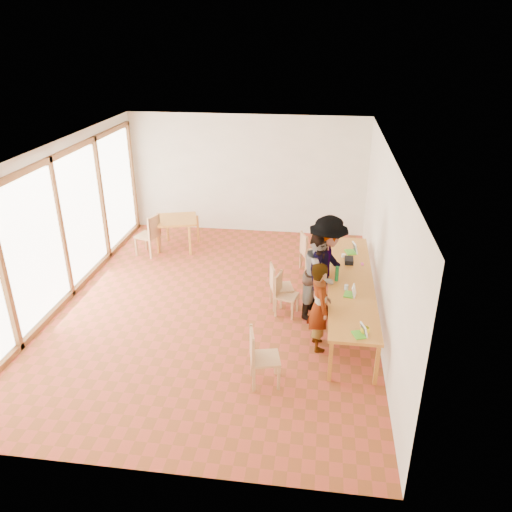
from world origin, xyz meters
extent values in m
plane|color=#A93F29|center=(0.00, 0.00, 0.00)|extent=(8.00, 8.00, 0.00)
cube|color=white|center=(0.00, 4.00, 1.50)|extent=(6.00, 0.10, 3.00)
cube|color=white|center=(0.00, -4.00, 1.50)|extent=(6.00, 0.10, 3.00)
cube|color=white|center=(3.00, 0.00, 1.50)|extent=(0.10, 8.00, 3.00)
cube|color=white|center=(-2.96, 0.00, 1.50)|extent=(0.10, 8.00, 3.00)
cube|color=white|center=(0.00, 0.00, 3.02)|extent=(6.00, 8.00, 0.04)
cube|color=orange|center=(2.50, -0.04, 0.72)|extent=(0.80, 4.00, 0.05)
cube|color=orange|center=(2.16, -1.98, 0.35)|extent=(0.06, 0.06, 0.70)
cube|color=orange|center=(2.16, 1.90, 0.35)|extent=(0.06, 0.06, 0.70)
cube|color=orange|center=(2.84, -1.98, 0.35)|extent=(0.06, 0.06, 0.70)
cube|color=orange|center=(2.84, 1.90, 0.35)|extent=(0.06, 0.06, 0.70)
cube|color=orange|center=(-1.48, 2.62, 0.72)|extent=(0.90, 0.90, 0.05)
cube|color=orange|center=(-1.87, 2.23, 0.35)|extent=(0.05, 0.05, 0.70)
cube|color=orange|center=(-1.87, 3.01, 0.35)|extent=(0.05, 0.05, 0.70)
cube|color=orange|center=(-1.09, 2.23, 0.35)|extent=(0.05, 0.05, 0.70)
cube|color=orange|center=(-1.09, 3.01, 0.35)|extent=(0.05, 0.05, 0.70)
cube|color=tan|center=(1.20, -2.16, 0.44)|extent=(0.51, 0.51, 0.04)
cube|color=tan|center=(1.01, -2.20, 0.68)|extent=(0.13, 0.42, 0.45)
cube|color=tan|center=(1.24, 0.14, 0.41)|extent=(0.50, 0.50, 0.04)
cube|color=tan|center=(1.07, 0.09, 0.64)|extent=(0.15, 0.40, 0.42)
cube|color=tan|center=(1.36, -0.13, 0.38)|extent=(0.45, 0.45, 0.04)
cube|color=tan|center=(1.20, -0.09, 0.60)|extent=(0.12, 0.37, 0.39)
cube|color=tan|center=(1.75, 1.77, 0.42)|extent=(0.54, 0.54, 0.04)
cube|color=tan|center=(1.57, 1.70, 0.66)|extent=(0.19, 0.40, 0.43)
cube|color=tan|center=(-2.08, 2.14, 0.47)|extent=(0.57, 0.57, 0.04)
cube|color=tan|center=(-1.88, 2.09, 0.73)|extent=(0.16, 0.46, 0.48)
imported|color=gray|center=(1.96, -1.10, 0.77)|extent=(0.49, 0.63, 1.54)
imported|color=gray|center=(1.94, -0.03, 0.82)|extent=(0.86, 0.97, 1.65)
imported|color=gray|center=(2.05, 0.02, 0.96)|extent=(1.08, 1.40, 1.91)
cube|color=#4EBA24|center=(2.55, -1.84, 0.76)|extent=(0.22, 0.26, 0.02)
cube|color=white|center=(2.62, -1.81, 0.84)|extent=(0.13, 0.21, 0.18)
cube|color=#4EBA24|center=(2.45, -0.61, 0.76)|extent=(0.20, 0.25, 0.02)
cube|color=white|center=(2.53, -0.63, 0.84)|extent=(0.10, 0.22, 0.19)
cube|color=#4EBA24|center=(2.53, 1.17, 0.76)|extent=(0.24, 0.29, 0.03)
cube|color=white|center=(2.62, 1.19, 0.86)|extent=(0.13, 0.24, 0.21)
imported|color=gold|center=(2.64, -1.77, 0.80)|extent=(0.16, 0.16, 0.11)
cylinder|color=#13632D|center=(2.24, -0.11, 0.89)|extent=(0.07, 0.07, 0.28)
cylinder|color=silver|center=(2.41, -0.42, 0.80)|extent=(0.07, 0.07, 0.09)
cylinder|color=white|center=(2.39, 0.95, 0.78)|extent=(0.08, 0.08, 0.06)
cube|color=#F13C9B|center=(2.74, 0.65, 0.76)|extent=(0.05, 0.10, 0.01)
cube|color=black|center=(2.49, 0.69, 0.80)|extent=(0.16, 0.26, 0.09)
camera|label=1|loc=(1.88, -8.18, 4.87)|focal=35.00mm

